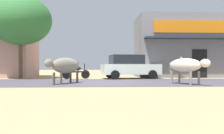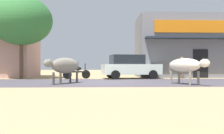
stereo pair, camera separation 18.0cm
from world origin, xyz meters
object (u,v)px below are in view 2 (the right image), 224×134
(parked_hatchback_car, at_px, (130,66))
(pedestrian_by_shop, at_px, (182,66))
(cow_far_dark, at_px, (185,65))
(parked_motorcycle, at_px, (77,72))
(cow_near_brown, at_px, (65,66))
(roadside_tree, at_px, (21,21))

(parked_hatchback_car, bearing_deg, pedestrian_by_shop, 1.34)
(parked_hatchback_car, height_order, cow_far_dark, parked_hatchback_car)
(parked_hatchback_car, xyz_separation_m, parked_motorcycle, (-3.62, -0.13, -0.38))
(cow_near_brown, distance_m, pedestrian_by_shop, 8.90)
(parked_hatchback_car, relative_size, cow_far_dark, 1.65)
(roadside_tree, bearing_deg, parked_hatchback_car, -1.23)
(parked_hatchback_car, distance_m, pedestrian_by_shop, 3.72)
(parked_motorcycle, bearing_deg, cow_near_brown, -92.10)
(cow_near_brown, xyz_separation_m, cow_far_dark, (5.83, -0.86, 0.02))
(parked_hatchback_car, bearing_deg, parked_motorcycle, -177.97)
(roadside_tree, relative_size, parked_hatchback_car, 1.37)
(parked_hatchback_car, height_order, parked_motorcycle, parked_hatchback_car)
(parked_hatchback_car, distance_m, cow_far_dark, 5.92)
(roadside_tree, distance_m, pedestrian_by_shop, 11.62)
(cow_near_brown, height_order, cow_far_dark, cow_near_brown)
(roadside_tree, relative_size, pedestrian_by_shop, 3.76)
(roadside_tree, distance_m, parked_hatchback_car, 8.12)
(cow_far_dark, height_order, pedestrian_by_shop, pedestrian_by_shop)
(parked_hatchback_car, xyz_separation_m, cow_far_dark, (2.05, -5.55, 0.07))
(cow_far_dark, distance_m, pedestrian_by_shop, 5.88)
(parked_hatchback_car, bearing_deg, cow_far_dark, -69.76)
(parked_motorcycle, distance_m, cow_near_brown, 4.59)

